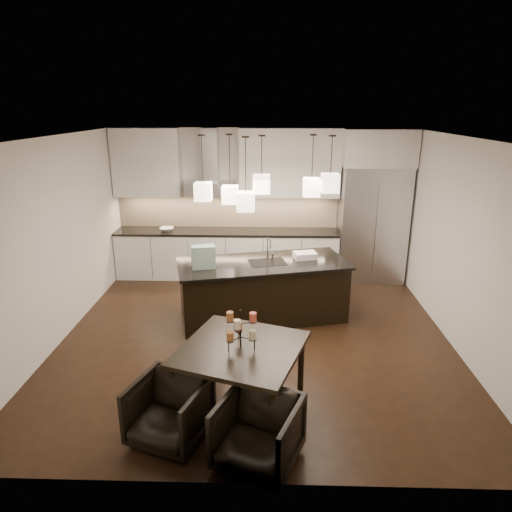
{
  "coord_description": "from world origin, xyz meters",
  "views": [
    {
      "loc": [
        0.18,
        -5.94,
        3.18
      ],
      "look_at": [
        0.0,
        0.2,
        1.15
      ],
      "focal_mm": 32.0,
      "sensor_mm": 36.0,
      "label": 1
    }
  ],
  "objects_px": {
    "refrigerator": "(372,224)",
    "armchair_left": "(169,411)",
    "dining_table": "(241,377)",
    "armchair_right": "(258,433)",
    "island_body": "(263,291)"
  },
  "relations": [
    {
      "from": "refrigerator",
      "to": "armchair_left",
      "type": "bearing_deg",
      "value": -122.27
    },
    {
      "from": "dining_table",
      "to": "armchair_right",
      "type": "distance_m",
      "value": 0.87
    },
    {
      "from": "refrigerator",
      "to": "armchair_right",
      "type": "xyz_separation_m",
      "value": [
        -2.0,
        -4.87,
        -0.75
      ]
    },
    {
      "from": "island_body",
      "to": "dining_table",
      "type": "bearing_deg",
      "value": -108.86
    },
    {
      "from": "island_body",
      "to": "armchair_right",
      "type": "relative_size",
      "value": 3.44
    },
    {
      "from": "dining_table",
      "to": "armchair_right",
      "type": "height_order",
      "value": "dining_table"
    },
    {
      "from": "refrigerator",
      "to": "armchair_right",
      "type": "height_order",
      "value": "refrigerator"
    },
    {
      "from": "refrigerator",
      "to": "dining_table",
      "type": "distance_m",
      "value": 4.64
    },
    {
      "from": "refrigerator",
      "to": "island_body",
      "type": "relative_size",
      "value": 0.87
    },
    {
      "from": "island_body",
      "to": "armchair_left",
      "type": "relative_size",
      "value": 3.51
    },
    {
      "from": "island_body",
      "to": "armchair_right",
      "type": "xyz_separation_m",
      "value": [
        0.01,
        -3.1,
        -0.11
      ]
    },
    {
      "from": "refrigerator",
      "to": "armchair_left",
      "type": "height_order",
      "value": "refrigerator"
    },
    {
      "from": "island_body",
      "to": "dining_table",
      "type": "relative_size",
      "value": 2.03
    },
    {
      "from": "refrigerator",
      "to": "dining_table",
      "type": "height_order",
      "value": "refrigerator"
    },
    {
      "from": "armchair_right",
      "to": "refrigerator",
      "type": "bearing_deg",
      "value": 89.9
    }
  ]
}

